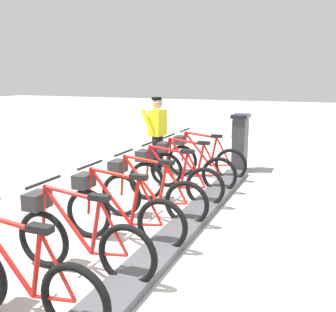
% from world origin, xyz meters
% --- Properties ---
extents(ground_plane, '(60.00, 60.00, 0.00)m').
position_xyz_m(ground_plane, '(0.00, 0.00, 0.00)').
color(ground_plane, '#AFA39E').
extents(dock_rail_base, '(0.44, 8.72, 0.10)m').
position_xyz_m(dock_rail_base, '(0.00, 0.00, 0.05)').
color(dock_rail_base, '#47474C').
rests_on(dock_rail_base, ground).
extents(payment_kiosk, '(0.36, 0.52, 1.28)m').
position_xyz_m(payment_kiosk, '(0.05, -4.72, 0.67)').
color(payment_kiosk, '#38383D').
rests_on(payment_kiosk, ground).
extents(bike_docked_0, '(1.72, 0.54, 1.02)m').
position_xyz_m(bike_docked_0, '(0.63, -3.76, 0.43)').
color(bike_docked_0, black).
rests_on(bike_docked_0, ground).
extents(bike_docked_1, '(1.72, 0.54, 1.02)m').
position_xyz_m(bike_docked_1, '(0.63, -2.88, 0.43)').
color(bike_docked_1, black).
rests_on(bike_docked_1, ground).
extents(bike_docked_2, '(1.72, 0.54, 1.02)m').
position_xyz_m(bike_docked_2, '(0.63, -2.00, 0.43)').
color(bike_docked_2, black).
rests_on(bike_docked_2, ground).
extents(bike_docked_3, '(1.72, 0.54, 1.02)m').
position_xyz_m(bike_docked_3, '(0.63, -1.12, 0.43)').
color(bike_docked_3, black).
rests_on(bike_docked_3, ground).
extents(bike_docked_4, '(1.72, 0.54, 1.02)m').
position_xyz_m(bike_docked_4, '(0.63, -0.24, 0.43)').
color(bike_docked_4, black).
rests_on(bike_docked_4, ground).
extents(bike_docked_5, '(1.72, 0.54, 1.02)m').
position_xyz_m(bike_docked_5, '(0.63, 0.64, 0.43)').
color(bike_docked_5, black).
rests_on(bike_docked_5, ground).
extents(bike_docked_6, '(1.72, 0.54, 1.02)m').
position_xyz_m(bike_docked_6, '(0.63, 1.52, 0.43)').
color(bike_docked_6, black).
rests_on(bike_docked_6, ground).
extents(worker_near_rack, '(0.50, 0.65, 1.66)m').
position_xyz_m(worker_near_rack, '(1.73, -3.91, 0.91)').
color(worker_near_rack, white).
rests_on(worker_near_rack, ground).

